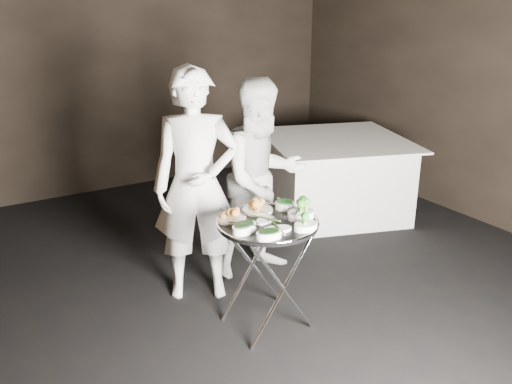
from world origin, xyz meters
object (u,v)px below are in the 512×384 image
tray_stand (267,269)px  waiter_left (196,186)px  serving_tray (268,223)px  dining_table (335,176)px  waiter_right (262,179)px

tray_stand → waiter_left: waiter_left is taller
serving_tray → waiter_left: 0.70m
serving_tray → dining_table: size_ratio=0.48×
tray_stand → waiter_left: 0.82m
tray_stand → waiter_right: bearing=60.5°
serving_tray → waiter_right: (0.41, 0.72, 0.04)m
waiter_left → waiter_right: size_ratio=1.08×
waiter_right → dining_table: 1.60m
tray_stand → serving_tray: (-0.00, -0.00, 0.34)m
tray_stand → dining_table: (1.78, 1.46, -0.03)m
waiter_left → dining_table: waiter_left is taller
tray_stand → waiter_right: size_ratio=0.47×
tray_stand → serving_tray: serving_tray is taller
tray_stand → dining_table: dining_table is taller
dining_table → serving_tray: bearing=-140.6°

